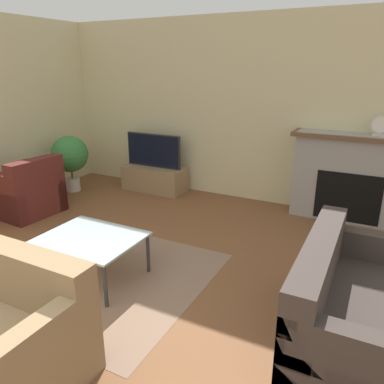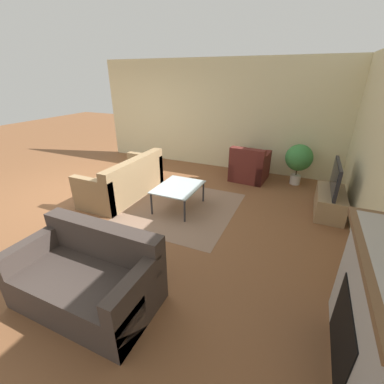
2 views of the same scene
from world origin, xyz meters
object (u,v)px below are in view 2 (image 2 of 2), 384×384
at_px(tv, 336,178).
at_px(couch_sectional, 125,182).
at_px(armchair_by_window, 249,167).
at_px(coffee_table, 178,188).
at_px(couch_loveseat, 89,278).
at_px(potted_plant, 299,159).

distance_m(tv, couch_sectional, 3.98).
height_order(couch_sectional, armchair_by_window, same).
bearing_deg(coffee_table, armchair_by_window, 155.89).
distance_m(tv, armchair_by_window, 2.03).
distance_m(couch_loveseat, armchair_by_window, 4.41).
height_order(armchair_by_window, potted_plant, potted_plant).
bearing_deg(coffee_table, tv, 109.99).
bearing_deg(coffee_table, potted_plant, 137.90).
xyz_separation_m(couch_loveseat, potted_plant, (-4.50, 1.84, 0.31)).
height_order(tv, coffee_table, tv).
bearing_deg(tv, couch_sectional, -76.80).
xyz_separation_m(couch_sectional, potted_plant, (-2.10, 3.20, 0.31)).
relative_size(couch_sectional, armchair_by_window, 2.07).
height_order(couch_loveseat, coffee_table, couch_loveseat).
bearing_deg(couch_sectional, couch_loveseat, 29.55).
relative_size(couch_sectional, coffee_table, 1.94).
bearing_deg(tv, couch_loveseat, -37.03).
distance_m(coffee_table, potted_plant, 2.89).
distance_m(armchair_by_window, coffee_table, 2.17).
height_order(couch_sectional, potted_plant, potted_plant).
bearing_deg(armchair_by_window, tv, 152.65).
bearing_deg(couch_sectional, potted_plant, 123.32).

